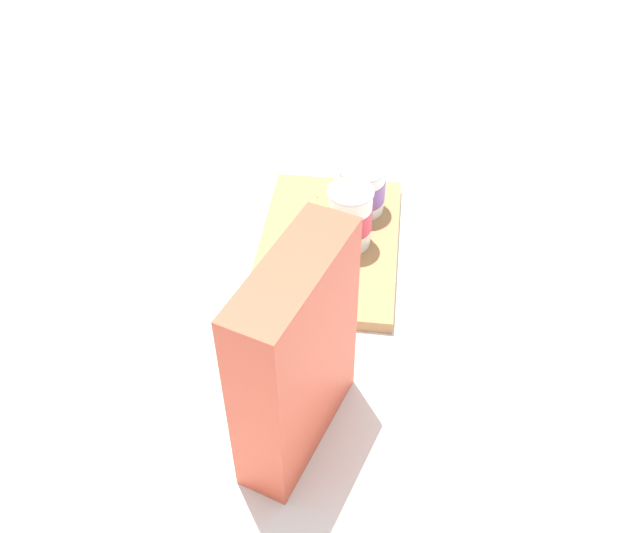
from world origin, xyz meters
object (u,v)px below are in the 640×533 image
Objects in this scene: cereal_box at (293,357)px; yogurt_cup_back at (349,219)px; yogurt_cup_front at (362,188)px; banana_bunch at (318,235)px; cutting_board at (329,245)px.

cereal_box is 2.77× the size of yogurt_cup_back.
yogurt_cup_front reaches higher than banana_bunch.
cutting_board is at bearing -26.46° from yogurt_cup_front.
cereal_box reaches higher than cutting_board.
yogurt_cup_back is (-0.32, 0.03, -0.07)m from cereal_box.
cutting_board is 0.06m from yogurt_cup_back.
cereal_box is at bearing -6.13° from yogurt_cup_back.
cereal_box is 1.43× the size of banana_bunch.
banana_bunch is at bearing -159.21° from cereal_box.
banana_bunch is (-0.31, -0.01, -0.09)m from cereal_box.
yogurt_cup_back is at bearing 81.58° from cutting_board.
banana_bunch is (0.01, -0.01, 0.03)m from cutting_board.
cutting_board is 0.34m from cereal_box.
yogurt_cup_front reaches higher than cutting_board.
banana_bunch is at bearing -48.94° from cutting_board.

